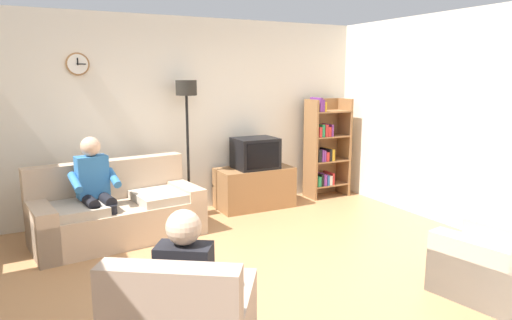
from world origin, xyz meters
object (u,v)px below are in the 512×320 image
couch (117,213)px  tv_stand (255,188)px  bookshelf (324,148)px  person_on_couch (95,185)px  tv (255,153)px  person_in_left_armchair (189,283)px  armchair_near_bookshelf (500,265)px  floor_lamp (187,110)px

couch → tv_stand: 2.08m
bookshelf → person_on_couch: bookshelf is taller
tv → bookshelf: (1.27, 0.09, -0.04)m
tv_stand → person_in_left_armchair: person_in_left_armchair is taller
tv → bookshelf: size_ratio=0.38×
tv_stand → armchair_near_bookshelf: size_ratio=1.08×
tv_stand → bookshelf: (1.27, 0.07, 0.48)m
couch → floor_lamp: (1.07, 0.52, 1.14)m
couch → tv_stand: (2.04, 0.42, -0.02)m
person_in_left_armchair → armchair_near_bookshelf: bearing=-5.6°
bookshelf → armchair_near_bookshelf: size_ratio=1.56×
person_on_couch → person_in_left_armchair: person_on_couch is taller
tv → floor_lamp: size_ratio=0.32×
couch → tv: 2.13m
tv → floor_lamp: 1.17m
tv_stand → floor_lamp: (-0.97, 0.10, 1.15)m
couch → tv_stand: size_ratio=1.82×
armchair_near_bookshelf → bookshelf: bearing=79.9°
tv_stand → floor_lamp: size_ratio=0.59×
floor_lamp → person_in_left_armchair: size_ratio=1.65×
tv → armchair_near_bookshelf: bearing=-79.2°
tv_stand → armchair_near_bookshelf: 3.50m
armchair_near_bookshelf → person_in_left_armchair: person_in_left_armchair is taller
floor_lamp → person_in_left_armchair: (-1.11, -3.26, -0.85)m
floor_lamp → person_on_couch: floor_lamp is taller
tv → bookshelf: bookshelf is taller
tv → armchair_near_bookshelf: 3.51m
person_on_couch → armchair_near_bookshelf: bearing=-44.7°
armchair_near_bookshelf → person_on_couch: person_on_couch is taller
person_on_couch → person_in_left_armchair: size_ratio=1.11×
floor_lamp → tv_stand: bearing=-5.8°
tv_stand → person_in_left_armchair: (-2.08, -3.16, 0.31)m
couch → person_on_couch: (-0.24, -0.11, 0.39)m
couch → tv: (2.04, 0.40, 0.50)m
person_on_couch → person_in_left_armchair: bearing=-85.8°
tv_stand → tv: 0.52m
floor_lamp → armchair_near_bookshelf: (1.62, -3.53, -1.16)m
person_on_couch → tv: bearing=12.6°
floor_lamp → armchair_near_bookshelf: floor_lamp is taller
couch → floor_lamp: 1.64m
person_on_couch → person_in_left_armchair: (0.19, -2.63, -0.09)m
couch → person_in_left_armchair: size_ratio=1.78×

